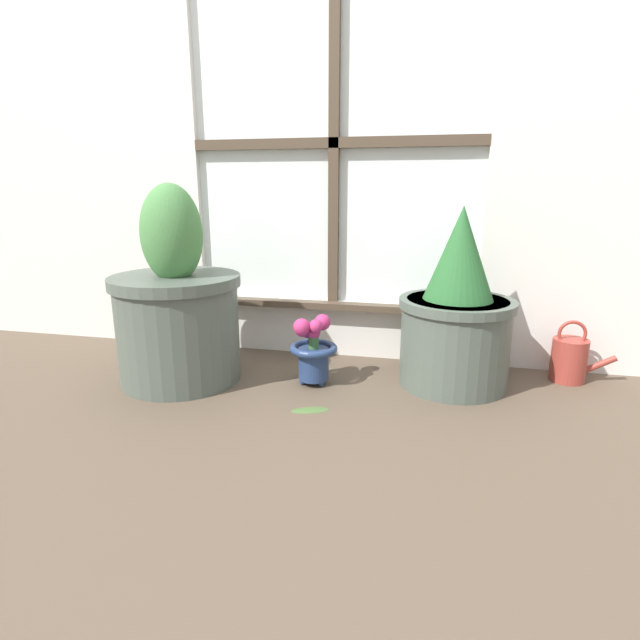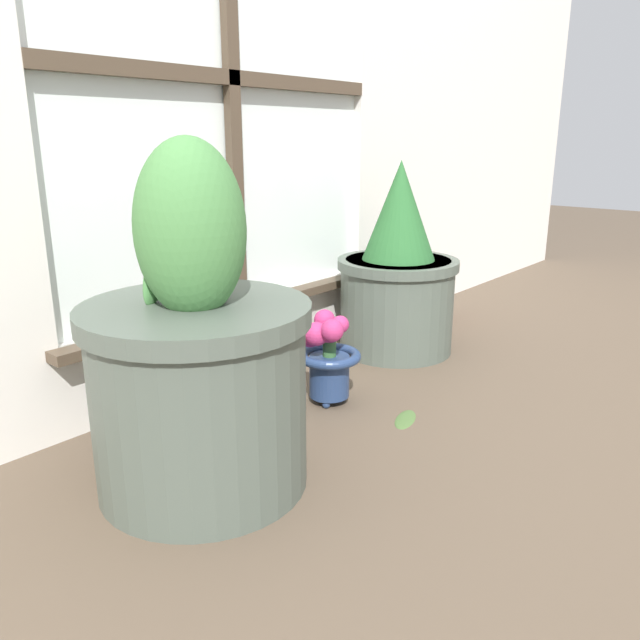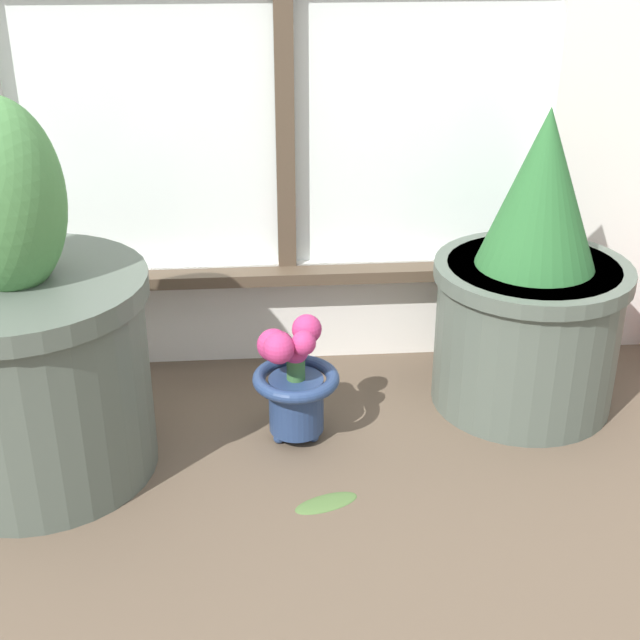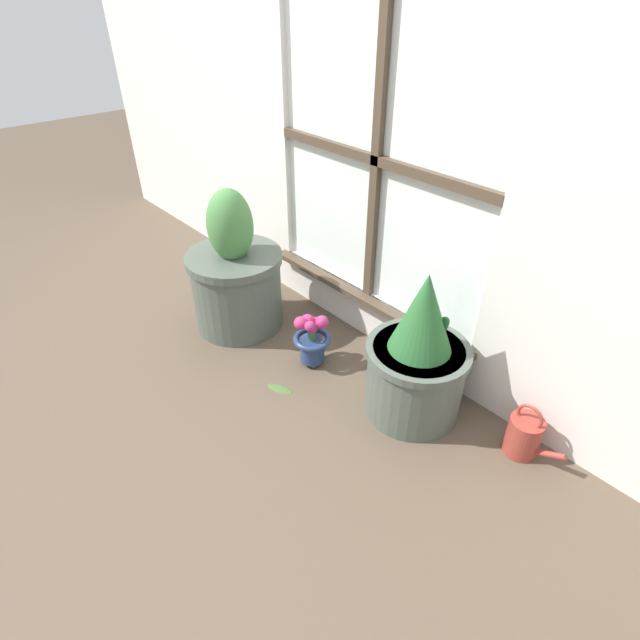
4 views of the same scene
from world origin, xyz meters
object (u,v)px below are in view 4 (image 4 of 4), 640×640
at_px(potted_plant_left, 236,277).
at_px(flower_vase, 312,338).
at_px(potted_plant_right, 417,360).
at_px(watering_can, 524,435).

bearing_deg(potted_plant_left, flower_vase, 7.48).
height_order(potted_plant_left, potted_plant_right, potted_plant_left).
relative_size(potted_plant_left, potted_plant_right, 1.12).
distance_m(flower_vase, watering_can, 0.86).
height_order(potted_plant_right, watering_can, potted_plant_right).
bearing_deg(potted_plant_left, potted_plant_right, 9.93).
relative_size(potted_plant_right, watering_can, 2.76).
bearing_deg(watering_can, potted_plant_left, -167.88).
bearing_deg(flower_vase, potted_plant_right, 12.27).
height_order(potted_plant_left, watering_can, potted_plant_left).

